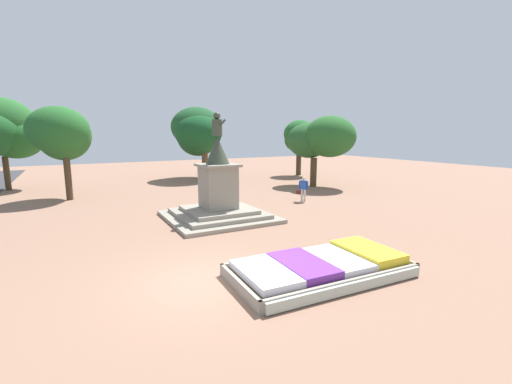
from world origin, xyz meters
The scene contains 9 objects.
ground_plane centered at (0.00, 0.00, 0.00)m, with size 86.04×86.04×0.00m, color #8C6651.
flower_planter centered at (3.24, -1.28, 0.24)m, with size 5.33×2.88×0.57m.
statue_monument centered at (3.22, 6.45, 1.06)m, with size 4.80×4.80×5.05m.
pedestrian_with_handbag centered at (9.29, 7.85, 0.85)m, with size 0.54×0.60×1.53m.
park_tree_far_left centered at (-6.80, 21.19, 4.27)m, with size 5.12×4.29×6.56m.
park_tree_behind_statue centered at (-3.21, 15.60, 4.09)m, with size 3.59×3.60×5.69m.
park_tree_far_right centered at (14.08, 12.15, 3.70)m, with size 4.26×5.32×5.39m.
park_tree_street_side centered at (7.37, 21.14, 4.24)m, with size 4.48×5.69×6.40m.
park_tree_mid_canopy centered at (16.70, 18.50, 3.75)m, with size 3.45×3.50×5.37m.
Camera 1 is at (-2.95, -8.58, 4.08)m, focal length 24.00 mm.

